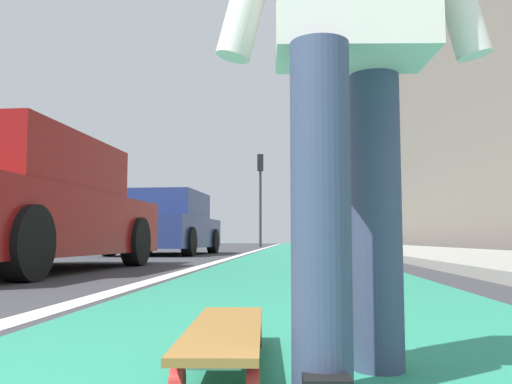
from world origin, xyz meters
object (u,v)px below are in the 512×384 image
(skater_person, at_px, (351,16))
(traffic_light, at_px, (260,183))
(skateboard, at_px, (225,334))
(parked_car_mid, at_px, (166,225))
(parked_car_near, at_px, (22,207))

(skater_person, relative_size, traffic_light, 0.37)
(skateboard, height_order, parked_car_mid, parked_car_mid)
(parked_car_mid, bearing_deg, skater_person, -164.30)
(skater_person, xyz_separation_m, traffic_light, (24.60, 1.77, 2.12))
(skater_person, height_order, parked_car_near, skater_person)
(skater_person, bearing_deg, traffic_light, 4.13)
(skater_person, relative_size, parked_car_mid, 0.38)
(skateboard, height_order, skater_person, skater_person)
(traffic_light, bearing_deg, skater_person, -175.87)
(skater_person, bearing_deg, parked_car_near, 35.40)
(skater_person, distance_m, traffic_light, 24.75)
(skateboard, xyz_separation_m, parked_car_mid, (11.22, 2.85, 0.61))
(skateboard, height_order, traffic_light, traffic_light)
(skater_person, bearing_deg, parked_car_mid, 15.70)
(skateboard, relative_size, traffic_light, 0.19)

